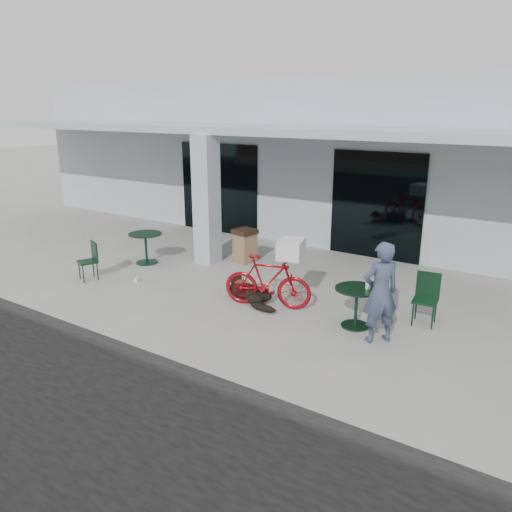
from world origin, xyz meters
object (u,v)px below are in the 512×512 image
Objects in this scene: cafe_table_near at (146,248)px; person at (380,293)px; cafe_table_far at (356,307)px; dog at (249,291)px; cafe_chair_near at (87,261)px; cafe_chair_far_a at (425,300)px; bicycle at (268,281)px; trash_receptacle at (245,246)px.

person is at bearing -8.68° from cafe_table_near.
person is (0.53, -0.33, 0.49)m from cafe_table_far.
cafe_table_near is at bearing 173.74° from cafe_table_far.
cafe_chair_near reaches higher than dog.
dog is 1.29× the size of cafe_chair_far_a.
bicycle is 0.56m from dog.
dog is at bearing 36.45° from cafe_chair_near.
cafe_chair_far_a is at bearing -160.72° from person.
cafe_chair_far_a is 4.97m from trash_receptacle.
cafe_chair_near is 0.50× the size of person.
trash_receptacle is (-1.57, 2.10, 0.22)m from dog.
cafe_table_near is at bearing 174.42° from cafe_chair_far_a.
person reaches higher than cafe_chair_near.
person is (2.78, -0.30, 0.66)m from dog.
cafe_table_near is 5.84m from cafe_table_far.
bicycle is at bearing -177.27° from cafe_table_far.
dog is 1.39× the size of cafe_chair_near.
cafe_chair_far_a is at bearing 1.12° from cafe_table_near.
person reaches higher than cafe_table_near.
cafe_table_far is (2.25, 0.03, 0.16)m from dog.
dog is at bearing -10.62° from cafe_table_near.
dog is 1.46× the size of cafe_table_near.
bicycle is at bearing -10.19° from cafe_table_near.
cafe_chair_near reaches higher than trash_receptacle.
bicycle is 2.23× the size of cafe_table_far.
cafe_table_near is at bearing 63.29° from bicycle.
cafe_chair_near is 7.19m from cafe_chair_far_a.
cafe_table_near is 0.88× the size of cafe_chair_far_a.
cafe_table_near is at bearing -57.07° from person.
dog is at bearing -179.24° from cafe_table_far.
cafe_table_far is (1.79, 0.09, -0.16)m from bicycle.
bicycle is at bearing -169.54° from cafe_chair_far_a.
trash_receptacle is (2.18, 3.04, -0.01)m from cafe_chair_near.
bicycle is 2.00× the size of cafe_chair_near.
cafe_chair_near is 0.93× the size of cafe_chair_far_a.
person is (2.32, -0.24, 0.34)m from bicycle.
trash_receptacle reaches higher than cafe_table_far.
person is at bearing -32.03° from cafe_table_far.
cafe_table_far is at bearing -6.26° from cafe_table_near.
cafe_table_near is at bearing -144.20° from trash_receptacle.
cafe_chair_near is (-3.75, -0.94, 0.23)m from dog.
cafe_chair_near is at bearing 85.35° from bicycle.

